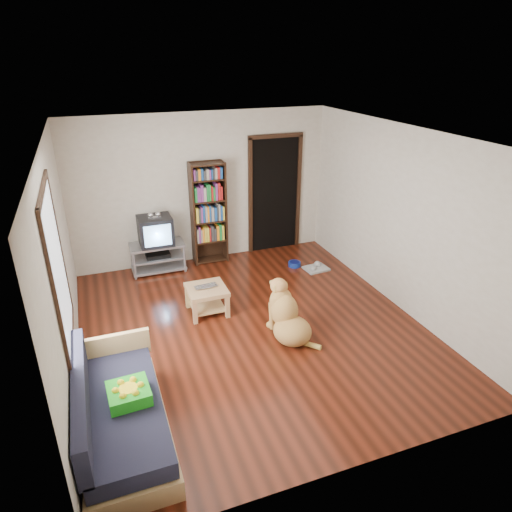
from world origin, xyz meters
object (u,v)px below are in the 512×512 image
object	(u,v)px
dog_bowl	(295,264)
tv_stand	(158,256)
green_cushion	(129,393)
coffee_table	(207,295)
bookshelf	(208,208)
sofa	(119,416)
dog	(287,317)
grey_rag	(316,268)
laptop	(207,288)
crt_tv	(155,230)

from	to	relation	value
dog_bowl	tv_stand	world-z (taller)	tv_stand
green_cushion	coffee_table	bearing A→B (deg)	53.90
green_cushion	bookshelf	distance (m)	4.15
coffee_table	sofa	bearing A→B (deg)	-125.20
sofa	dog	world-z (taller)	sofa
dog_bowl	dog	distance (m)	2.19
sofa	tv_stand	bearing A→B (deg)	74.98
sofa	coffee_table	world-z (taller)	sofa
tv_stand	dog	distance (m)	2.88
dog_bowl	grey_rag	xyz separation A→B (m)	(0.30, -0.25, -0.03)
grey_rag	tv_stand	size ratio (longest dim) A/B	0.44
sofa	laptop	bearing A→B (deg)	54.39
grey_rag	coffee_table	world-z (taller)	coffee_table
laptop	crt_tv	xyz separation A→B (m)	(-0.43, 1.69, 0.33)
grey_rag	coffee_table	xyz separation A→B (m)	(-2.15, -0.72, 0.27)
sofa	dog	size ratio (longest dim) A/B	1.97
grey_rag	crt_tv	bearing A→B (deg)	160.00
grey_rag	bookshelf	world-z (taller)	bookshelf
green_cushion	bookshelf	xyz separation A→B (m)	(1.80, 3.70, 0.52)
coffee_table	bookshelf	bearing A→B (deg)	73.36
dog_bowl	dog	size ratio (longest dim) A/B	0.24
laptop	coffee_table	xyz separation A→B (m)	(-0.00, 0.03, -0.13)
laptop	dog	world-z (taller)	dog
green_cushion	crt_tv	xyz separation A→B (m)	(0.85, 3.63, 0.26)
sofa	dog	bearing A→B (deg)	24.88
dog_bowl	grey_rag	distance (m)	0.39
grey_rag	dog	bearing A→B (deg)	-128.03
crt_tv	sofa	size ratio (longest dim) A/B	0.32
green_cushion	dog_bowl	distance (m)	4.32
green_cushion	bookshelf	size ratio (longest dim) A/B	0.22
dog	tv_stand	bearing A→B (deg)	116.12
laptop	dog_bowl	distance (m)	2.13
grey_rag	sofa	xyz separation A→B (m)	(-3.55, -2.71, 0.25)
grey_rag	tv_stand	distance (m)	2.75
coffee_table	dog	world-z (taller)	dog
laptop	dog	xyz separation A→B (m)	(0.84, -0.92, -0.12)
sofa	dog	distance (m)	2.47
coffee_table	dog_bowl	bearing A→B (deg)	27.73
laptop	coffee_table	bearing A→B (deg)	86.40
laptop	dog	distance (m)	1.25
bookshelf	dog	size ratio (longest dim) A/B	1.97
bookshelf	coffee_table	bearing A→B (deg)	-106.64
tv_stand	dog	xyz separation A→B (m)	(1.27, -2.59, 0.02)
green_cushion	sofa	bearing A→B (deg)	-172.55
green_cushion	laptop	bearing A→B (deg)	53.50
grey_rag	laptop	bearing A→B (deg)	-160.73
laptop	bookshelf	bearing A→B (deg)	70.03
dog_bowl	bookshelf	bearing A→B (deg)	150.22
tv_stand	bookshelf	world-z (taller)	bookshelf
green_cushion	dog_bowl	xyz separation A→B (m)	(3.13, 2.94, -0.44)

